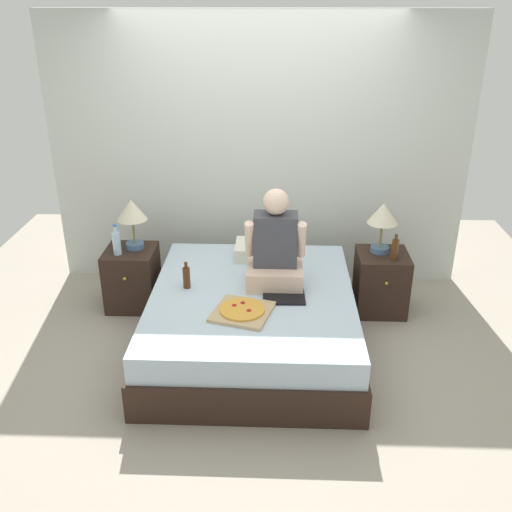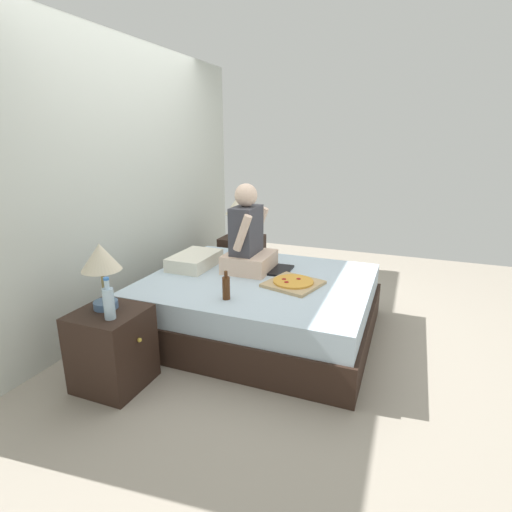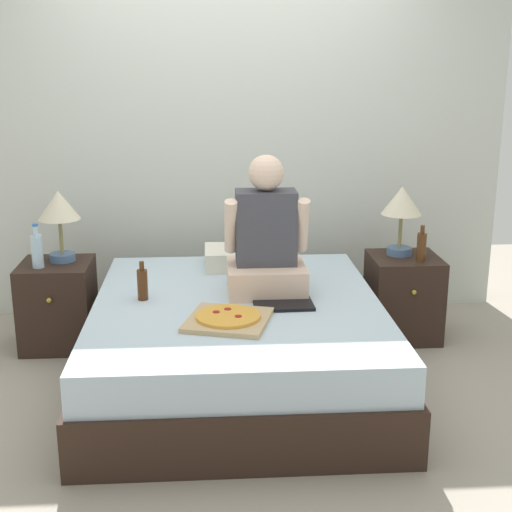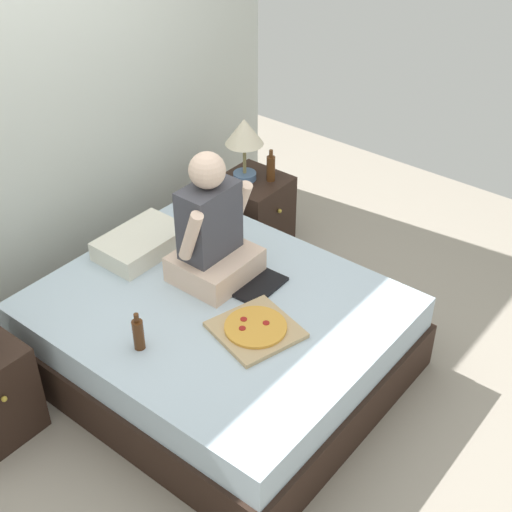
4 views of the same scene
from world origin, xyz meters
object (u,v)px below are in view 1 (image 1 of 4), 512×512
bed (252,320)px  water_bottle (117,242)px  lamp_on_left_nightstand (132,213)px  laptop (284,292)px  person_seated (275,250)px  nightstand_right (381,282)px  beer_bottle_on_bed (186,277)px  nightstand_left (132,278)px  beer_bottle (395,249)px  lamp_on_right_nightstand (383,217)px  pizza_box (242,311)px

bed → water_bottle: water_bottle is taller
lamp_on_left_nightstand → laptop: bearing=-28.4°
lamp_on_left_nightstand → person_seated: 1.35m
water_bottle → nightstand_right: bearing=2.2°
nightstand_right → beer_bottle_on_bed: beer_bottle_on_bed is taller
person_seated → nightstand_left: bearing=160.1°
beer_bottle → lamp_on_right_nightstand: bearing=123.7°
water_bottle → laptop: (1.44, -0.57, -0.14)m
bed → beer_bottle: 1.36m
bed → water_bottle: bearing=155.2°
nightstand_left → beer_bottle: (2.30, -0.10, 0.37)m
lamp_on_left_nightstand → lamp_on_right_nightstand: bearing=0.0°
nightstand_left → person_seated: 1.46m
nightstand_left → bed: bearing=-29.9°
laptop → bed: bearing=175.3°
water_bottle → person_seated: person_seated is taller
lamp_on_right_nightstand → person_seated: 1.05m
beer_bottle → water_bottle: bearing=179.8°
water_bottle → beer_bottle_on_bed: 0.84m
nightstand_right → pizza_box: nightstand_right is taller
bed → nightstand_left: bearing=150.1°
lamp_on_right_nightstand → beer_bottle_on_bed: 1.75m
bed → lamp_on_left_nightstand: lamp_on_left_nightstand is taller
lamp_on_right_nightstand → person_seated: size_ratio=0.58×
water_bottle → nightstand_right: water_bottle is taller
beer_bottle → pizza_box: size_ratio=0.47×
nightstand_left → beer_bottle_on_bed: (0.60, -0.58, 0.31)m
nightstand_left → lamp_on_left_nightstand: (0.04, 0.05, 0.60)m
lamp_on_right_nightstand → water_bottle: bearing=-176.5°
bed → pizza_box: size_ratio=3.87×
nightstand_right → lamp_on_right_nightstand: size_ratio=1.22×
lamp_on_left_nightstand → beer_bottle_on_bed: lamp_on_left_nightstand is taller
nightstand_left → beer_bottle: beer_bottle is taller
lamp_on_left_nightstand → laptop: lamp_on_left_nightstand is taller
nightstand_left → beer_bottle_on_bed: beer_bottle_on_bed is taller
lamp_on_left_nightstand → lamp_on_right_nightstand: (2.16, 0.00, 0.00)m
beer_bottle_on_bed → water_bottle: bearing=144.0°
beer_bottle → person_seated: 1.09m
pizza_box → lamp_on_left_nightstand: bearing=135.1°
person_seated → pizza_box: person_seated is taller
lamp_on_right_nightstand → pizza_box: (-1.14, -1.01, -0.36)m
beer_bottle → beer_bottle_on_bed: (-1.71, -0.48, -0.06)m
lamp_on_right_nightstand → laptop: 1.16m
beer_bottle → beer_bottle_on_bed: size_ratio=1.05×
laptop → beer_bottle_on_bed: size_ratio=1.92×
nightstand_right → lamp_on_right_nightstand: 0.60m
beer_bottle → nightstand_left: bearing=177.5°
bed → laptop: (0.24, -0.02, 0.27)m
person_seated → laptop: person_seated is taller
nightstand_left → lamp_on_left_nightstand: lamp_on_left_nightstand is taller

